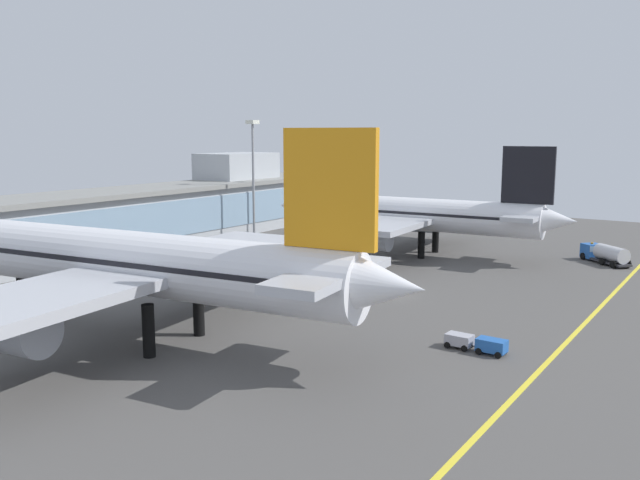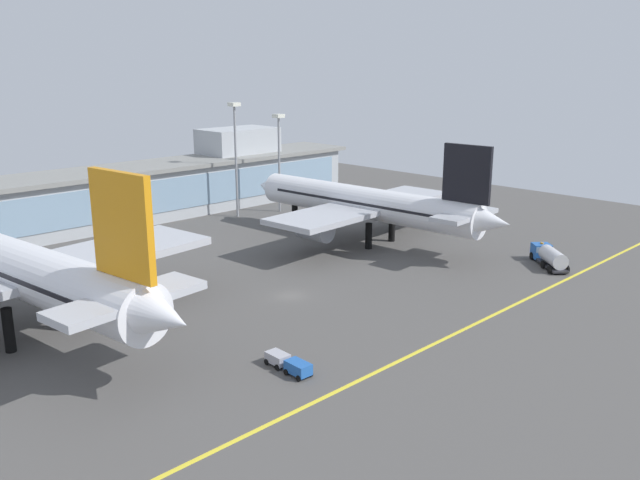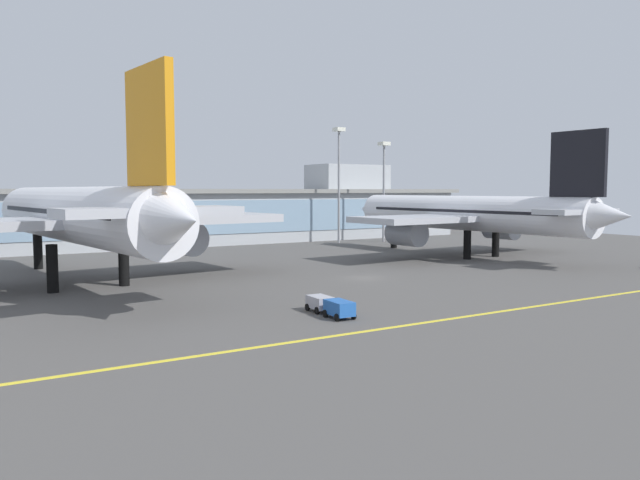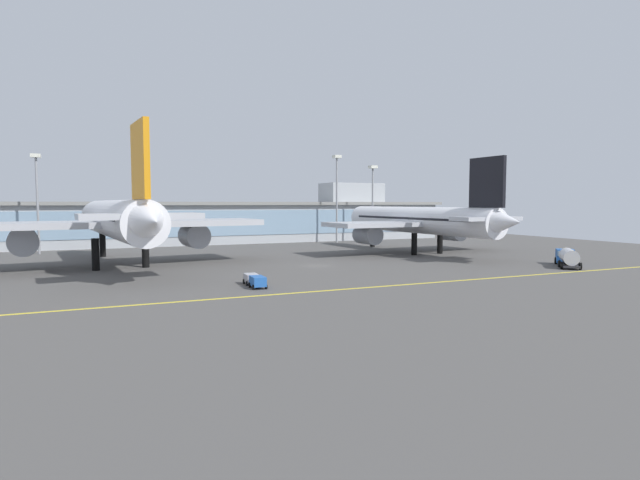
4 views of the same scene
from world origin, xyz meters
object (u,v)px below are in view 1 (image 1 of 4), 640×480
at_px(baggage_tug_near, 477,343).
at_px(fuel_tanker_truck, 604,253).
at_px(airliner_near_left, 146,265).
at_px(apron_light_mast_west, 253,161).
at_px(airliner_near_right, 412,215).
at_px(apron_light_mast_centre, 292,167).

bearing_deg(baggage_tug_near, fuel_tanker_truck, 90.87).
bearing_deg(airliner_near_left, apron_light_mast_west, -66.85).
distance_m(airliner_near_right, baggage_tug_near, 49.96).
relative_size(baggage_tug_near, apron_light_mast_west, 0.26).
relative_size(airliner_near_left, baggage_tug_near, 9.66).
xyz_separation_m(airliner_near_left, airliner_near_right, (55.98, -0.35, -0.86)).
relative_size(airliner_near_left, apron_light_mast_west, 2.50).
xyz_separation_m(apron_light_mast_west, apron_light_mast_centre, (8.96, -2.30, -1.40)).
bearing_deg(fuel_tanker_truck, airliner_near_left, 108.28).
height_order(airliner_near_right, apron_light_mast_centre, apron_light_mast_centre).
relative_size(airliner_near_left, apron_light_mast_centre, 2.82).
bearing_deg(baggage_tug_near, airliner_near_left, -150.14).
bearing_deg(apron_light_mast_centre, apron_light_mast_west, 165.58).
xyz_separation_m(baggage_tug_near, apron_light_mast_centre, (47.21, 54.69, 12.29)).
relative_size(baggage_tug_near, apron_light_mast_centre, 0.29).
distance_m(airliner_near_left, apron_light_mast_centre, 67.55).
bearing_deg(airliner_near_left, baggage_tug_near, -158.82).
height_order(airliner_near_right, baggage_tug_near, airliner_near_right).
xyz_separation_m(airliner_near_left, baggage_tug_near, (14.23, -27.20, -6.52)).
bearing_deg(airliner_near_right, airliner_near_left, 86.17).
height_order(fuel_tanker_truck, baggage_tug_near, fuel_tanker_truck).
relative_size(airliner_near_right, fuel_tanker_truck, 6.14).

